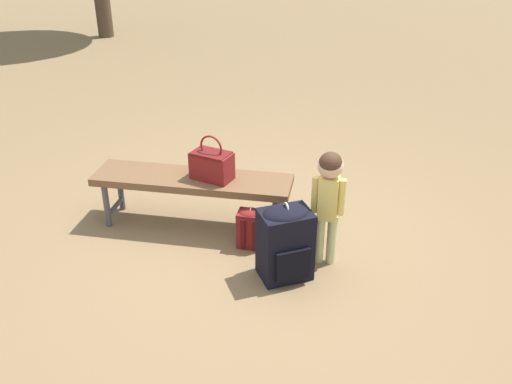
% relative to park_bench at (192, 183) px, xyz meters
% --- Properties ---
extents(ground_plane, '(40.00, 40.00, 0.00)m').
position_rel_park_bench_xyz_m(ground_plane, '(0.61, -0.03, -0.39)').
color(ground_plane, brown).
rests_on(ground_plane, ground).
extents(park_bench, '(1.65, 0.79, 0.45)m').
position_rel_park_bench_xyz_m(park_bench, '(0.00, 0.00, 0.00)').
color(park_bench, brown).
rests_on(park_bench, ground).
extents(handbag, '(0.33, 0.20, 0.37)m').
position_rel_park_bench_xyz_m(handbag, '(0.16, 0.04, 0.18)').
color(handbag, maroon).
rests_on(handbag, park_bench).
extents(child_standing, '(0.24, 0.18, 0.90)m').
position_rel_park_bench_xyz_m(child_standing, '(1.15, -0.05, 0.20)').
color(child_standing, '#CCCC8C').
rests_on(child_standing, ground).
extents(backpack_large, '(0.44, 0.43, 0.60)m').
position_rel_park_bench_xyz_m(backpack_large, '(0.95, -0.33, -0.09)').
color(backpack_large, black).
rests_on(backpack_large, ground).
extents(backpack_small, '(0.23, 0.21, 0.34)m').
position_rel_park_bench_xyz_m(backpack_small, '(0.56, -0.08, -0.22)').
color(backpack_small, maroon).
rests_on(backpack_small, ground).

